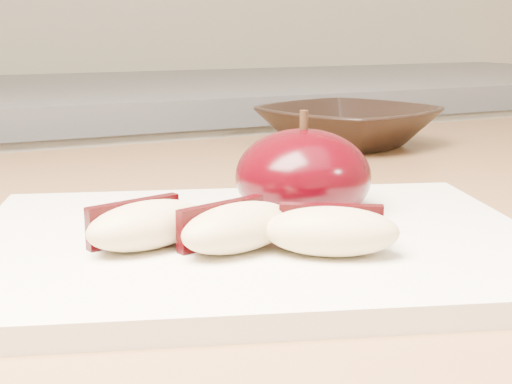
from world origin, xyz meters
name	(u,v)px	position (x,y,z in m)	size (l,w,h in m)	color
back_cabinet	(53,360)	(0.00, 1.20, 0.47)	(2.40, 0.62, 0.94)	silver
cutting_board	(256,244)	(0.00, 0.39, 0.91)	(0.33, 0.24, 0.01)	silver
apple_half	(303,176)	(0.06, 0.43, 0.94)	(0.09, 0.09, 0.08)	black
apple_wedge_a	(146,225)	(-0.06, 0.39, 0.93)	(0.08, 0.05, 0.03)	#D0B684
apple_wedge_b	(237,227)	(-0.02, 0.37, 0.93)	(0.08, 0.05, 0.03)	#D0B684
apple_wedge_c	(331,231)	(0.02, 0.34, 0.93)	(0.08, 0.07, 0.03)	#D0B684
bowl	(348,126)	(0.27, 0.70, 0.92)	(0.18, 0.18, 0.05)	black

